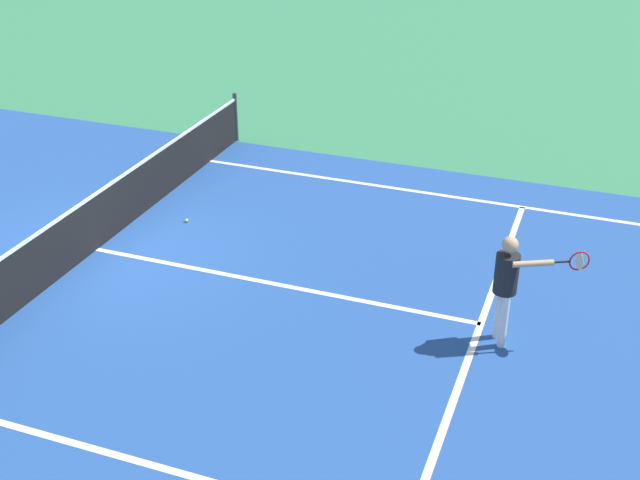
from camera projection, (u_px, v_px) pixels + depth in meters
name	position (u px, v px, depth m)	size (l,w,h in m)	color
ground_plane	(97.00, 249.00, 13.69)	(60.00, 60.00, 0.00)	#337F51
court_surface_inbounds	(97.00, 249.00, 13.69)	(10.62, 24.40, 0.00)	#234C93
line_sideline_right	(498.00, 203.00, 15.26)	(0.10, 11.89, 0.01)	white
line_service_near	(481.00, 324.00, 11.71)	(8.22, 0.10, 0.01)	white
line_center_service	(274.00, 284.00, 12.70)	(0.10, 6.40, 0.01)	white
net	(93.00, 223.00, 13.46)	(10.88, 0.09, 1.07)	#33383D
player_near	(508.00, 278.00, 10.87)	(0.55, 1.17, 1.62)	white
tennis_ball_near_net	(187.00, 221.00, 14.57)	(0.07, 0.07, 0.07)	#CCE033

